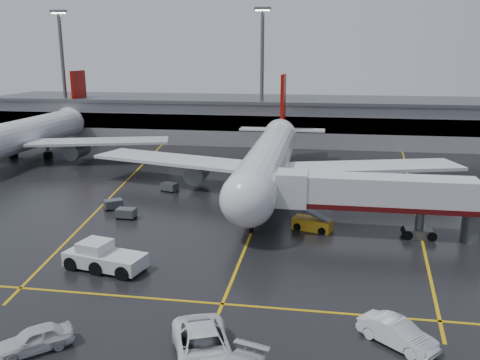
# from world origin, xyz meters

# --- Properties ---
(ground) EXTENTS (220.00, 220.00, 0.00)m
(ground) POSITION_xyz_m (0.00, 0.00, 0.00)
(ground) COLOR black
(ground) RESTS_ON ground
(apron_line_centre) EXTENTS (0.25, 90.00, 0.02)m
(apron_line_centre) POSITION_xyz_m (0.00, 0.00, 0.01)
(apron_line_centre) COLOR gold
(apron_line_centre) RESTS_ON ground
(apron_line_stop) EXTENTS (60.00, 0.25, 0.02)m
(apron_line_stop) POSITION_xyz_m (0.00, -22.00, 0.01)
(apron_line_stop) COLOR gold
(apron_line_stop) RESTS_ON ground
(apron_line_left) EXTENTS (9.99, 69.35, 0.02)m
(apron_line_left) POSITION_xyz_m (-20.00, 10.00, 0.01)
(apron_line_left) COLOR gold
(apron_line_left) RESTS_ON ground
(apron_line_right) EXTENTS (7.57, 69.64, 0.02)m
(apron_line_right) POSITION_xyz_m (18.00, 10.00, 0.01)
(apron_line_right) COLOR gold
(apron_line_right) RESTS_ON ground
(terminal) EXTENTS (122.00, 19.00, 8.60)m
(terminal) POSITION_xyz_m (0.00, 47.93, 4.32)
(terminal) COLOR gray
(terminal) RESTS_ON ground
(light_mast_left) EXTENTS (3.00, 1.20, 25.45)m
(light_mast_left) POSITION_xyz_m (-45.00, 42.00, 14.47)
(light_mast_left) COLOR #595B60
(light_mast_left) RESTS_ON ground
(light_mast_mid) EXTENTS (3.00, 1.20, 25.45)m
(light_mast_mid) POSITION_xyz_m (-5.00, 42.00, 14.47)
(light_mast_mid) COLOR #595B60
(light_mast_mid) RESTS_ON ground
(main_airliner) EXTENTS (48.80, 45.60, 14.10)m
(main_airliner) POSITION_xyz_m (0.00, 9.70, 4.21)
(main_airliner) COLOR silver
(main_airliner) RESTS_ON ground
(second_airliner) EXTENTS (48.80, 45.60, 14.10)m
(second_airliner) POSITION_xyz_m (-42.00, 21.70, 4.21)
(second_airliner) COLOR silver
(second_airliner) RESTS_ON ground
(jet_bridge) EXTENTS (19.90, 3.40, 6.05)m
(jet_bridge) POSITION_xyz_m (11.87, -6.00, 3.93)
(jet_bridge) COLOR silver
(jet_bridge) RESTS_ON ground
(pushback_tractor) EXTENTS (7.08, 4.10, 2.38)m
(pushback_tractor) POSITION_xyz_m (-10.77, -17.64, 0.95)
(pushback_tractor) COLOR silver
(pushback_tractor) RESTS_ON ground
(belt_loader) EXTENTS (4.20, 2.86, 2.45)m
(belt_loader) POSITION_xyz_m (5.91, -5.36, 0.61)
(belt_loader) COLOR gold
(belt_loader) RESTS_ON ground
(service_van_a) EXTENTS (5.43, 7.54, 1.91)m
(service_van_a) POSITION_xyz_m (0.32, -29.03, 0.95)
(service_van_a) COLOR white
(service_van_a) RESTS_ON ground
(service_van_c) EXTENTS (4.80, 4.43, 1.60)m
(service_van_c) POSITION_xyz_m (11.42, -25.33, 0.80)
(service_van_c) COLOR white
(service_van_c) RESTS_ON ground
(service_van_d) EXTENTS (4.49, 4.27, 1.51)m
(service_van_d) POSITION_xyz_m (-9.87, -29.40, 0.75)
(service_van_d) COLOR silver
(service_van_d) RESTS_ON ground
(baggage_cart_a) EXTENTS (2.05, 1.38, 1.12)m
(baggage_cart_a) POSITION_xyz_m (-13.87, -4.97, 0.63)
(baggage_cart_a) COLOR #595B60
(baggage_cart_a) RESTS_ON ground
(baggage_cart_b) EXTENTS (2.38, 2.23, 1.12)m
(baggage_cart_b) POSITION_xyz_m (-16.57, -2.05, 0.63)
(baggage_cart_b) COLOR #595B60
(baggage_cart_b) RESTS_ON ground
(baggage_cart_c) EXTENTS (2.32, 1.88, 1.12)m
(baggage_cart_c) POSITION_xyz_m (-12.54, 6.34, 0.63)
(baggage_cart_c) COLOR #595B60
(baggage_cart_c) RESTS_ON ground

